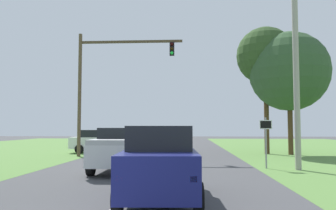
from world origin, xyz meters
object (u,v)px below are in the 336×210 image
(pickup_truck_lead, at_px, (123,149))
(keep_moving_sign, at_px, (266,136))
(traffic_light, at_px, (105,76))
(extra_tree_1, at_px, (265,56))
(red_suv_near, at_px, (160,161))
(crossing_suv_far, at_px, (101,141))
(utility_pole_right, at_px, (296,77))
(oak_tree_right, at_px, (289,71))

(pickup_truck_lead, height_order, keep_moving_sign, keep_moving_sign)
(traffic_light, bearing_deg, extra_tree_1, 14.28)
(pickup_truck_lead, bearing_deg, keep_moving_sign, 12.09)
(red_suv_near, distance_m, pickup_truck_lead, 6.37)
(keep_moving_sign, xyz_separation_m, extra_tree_1, (2.12, 9.25, 5.81))
(crossing_suv_far, xyz_separation_m, utility_pole_right, (11.94, -10.09, 3.44))
(red_suv_near, height_order, utility_pole_right, utility_pole_right)
(keep_moving_sign, distance_m, crossing_suv_far, 14.31)
(keep_moving_sign, bearing_deg, red_suv_near, -121.44)
(pickup_truck_lead, height_order, extra_tree_1, extra_tree_1)
(crossing_suv_far, relative_size, utility_pole_right, 0.54)
(keep_moving_sign, bearing_deg, crossing_suv_far, 137.72)
(extra_tree_1, bearing_deg, crossing_suv_far, 178.34)
(traffic_light, bearing_deg, keep_moving_sign, -33.45)
(red_suv_near, height_order, extra_tree_1, extra_tree_1)
(oak_tree_right, relative_size, utility_pole_right, 1.03)
(pickup_truck_lead, height_order, oak_tree_right, oak_tree_right)
(red_suv_near, xyz_separation_m, utility_pole_right, (5.90, 6.94, 3.32))
(oak_tree_right, height_order, crossing_suv_far, oak_tree_right)
(traffic_light, relative_size, utility_pole_right, 0.97)
(keep_moving_sign, bearing_deg, utility_pole_right, -19.18)
(pickup_truck_lead, xyz_separation_m, utility_pole_right, (8.09, 0.96, 3.38))
(keep_moving_sign, bearing_deg, pickup_truck_lead, -167.91)
(extra_tree_1, bearing_deg, keep_moving_sign, -102.89)
(traffic_light, distance_m, extra_tree_1, 12.14)
(utility_pole_right, bearing_deg, extra_tree_1, 85.59)
(crossing_suv_far, height_order, extra_tree_1, extra_tree_1)
(red_suv_near, xyz_separation_m, keep_moving_sign, (4.53, 7.42, 0.52))
(red_suv_near, bearing_deg, keep_moving_sign, 58.56)
(pickup_truck_lead, distance_m, oak_tree_right, 15.31)
(traffic_light, height_order, crossing_suv_far, traffic_light)
(oak_tree_right, bearing_deg, red_suv_near, -117.13)
(pickup_truck_lead, relative_size, utility_pole_right, 0.61)
(red_suv_near, xyz_separation_m, oak_tree_right, (8.20, 16.01, 5.03))
(oak_tree_right, bearing_deg, utility_pole_right, -104.25)
(pickup_truck_lead, bearing_deg, red_suv_near, -69.91)
(keep_moving_sign, xyz_separation_m, crossing_suv_far, (-10.57, 9.62, -0.64))
(traffic_light, relative_size, extra_tree_1, 0.89)
(extra_tree_1, bearing_deg, traffic_light, -165.72)
(red_suv_near, relative_size, extra_tree_1, 0.52)
(pickup_truck_lead, height_order, crossing_suv_far, pickup_truck_lead)
(oak_tree_right, relative_size, extra_tree_1, 0.94)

